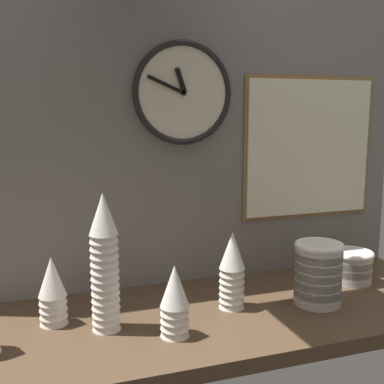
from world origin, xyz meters
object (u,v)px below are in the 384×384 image
Objects in this scene: cup_stack_center_right at (232,270)px; cup_stack_center_left at (105,262)px; cup_stack_left at (52,291)px; wall_clock at (183,93)px; menu_board at (309,148)px; cup_stack_center at (175,301)px; bowl_stack_far_right at (351,265)px; bowl_stack_right at (318,272)px.

cup_stack_center_left is at bearing -175.77° from cup_stack_center_right.
cup_stack_left is 0.58× the size of wall_clock.
menu_board is (0.39, 0.24, 0.32)m from cup_stack_center_right.
menu_board is at bearing 12.18° from cup_stack_left.
cup_stack_center_left is at bearing -31.10° from cup_stack_left.
cup_stack_center_left reaches higher than cup_stack_center.
cup_stack_center_left is 0.84m from menu_board.
bowl_stack_right reaches higher than bowl_stack_far_right.
cup_stack_center is at bearing -172.38° from bowl_stack_right.
cup_stack_left and cup_stack_center have the same top height.
wall_clock reaches higher than bowl_stack_right.
bowl_stack_far_right is (0.66, 0.18, -0.04)m from cup_stack_center.
bowl_stack_far_right is at bearing -17.56° from wall_clock.
cup_stack_center_right is at bearing 30.09° from cup_stack_center.
cup_stack_center reaches higher than bowl_stack_far_right.
cup_stack_center_right is 0.70× the size of wall_clock.
cup_stack_center_right is 0.26m from bowl_stack_right.
menu_board is at bearing 31.02° from cup_stack_center.
bowl_stack_right is at bearing -149.51° from bowl_stack_far_right.
cup_stack_center_right reaches higher than cup_stack_center.
bowl_stack_far_right is 0.29× the size of menu_board.
cup_stack_left is 0.83× the size of cup_stack_center_right.
cup_stack_left is 1.00× the size of bowl_stack_right.
menu_board is (0.75, 0.27, 0.25)m from cup_stack_center_left.
cup_stack_center is (0.16, -0.09, -0.09)m from cup_stack_center_left.
bowl_stack_far_right is (0.82, 0.09, -0.12)m from cup_stack_center_left.
bowl_stack_far_right is at bearing 15.49° from cup_stack_center.
bowl_stack_right is (0.45, 0.06, 0.00)m from cup_stack_center.
cup_stack_left is at bearing 171.65° from bowl_stack_right.
wall_clock is at bearing 137.72° from bowl_stack_right.
cup_stack_center_left is 0.17m from cup_stack_left.
cup_stack_center_right is 1.21× the size of bowl_stack_right.
wall_clock is (0.42, 0.18, 0.52)m from cup_stack_left.
bowl_stack_right is at bearing -8.35° from cup_stack_left.
cup_stack_center_right is (0.49, -0.05, 0.02)m from cup_stack_left.
bowl_stack_right is at bearing -2.95° from cup_stack_center_left.
cup_stack_center_right reaches higher than cup_stack_left.
cup_stack_center is 0.64m from wall_clock.
bowl_stack_right is 0.67m from wall_clock.
menu_board is at bearing 31.49° from cup_stack_center_right.
cup_stack_center is (-0.20, -0.12, -0.02)m from cup_stack_center_right.
cup_stack_left is 1.00× the size of cup_stack_center.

